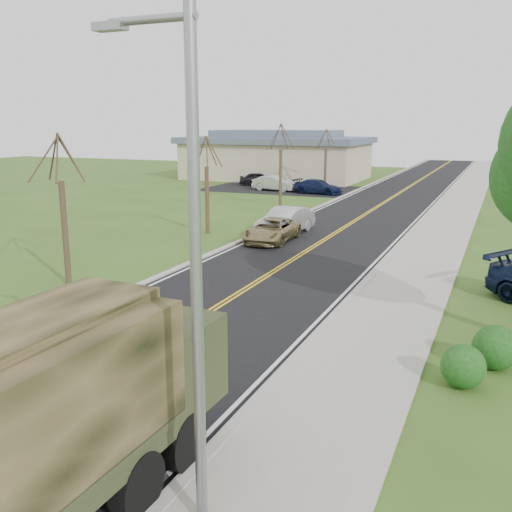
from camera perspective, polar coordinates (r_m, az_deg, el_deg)
The scene contains 17 objects.
ground at distance 13.41m, azimuth -24.18°, elevation -16.69°, with size 160.00×160.00×0.00m, color #39501A.
road at distance 48.83m, azimuth 12.74°, elevation 5.26°, with size 8.00×120.00×0.01m, color black.
curb_right at distance 48.23m, azimuth 17.60°, elevation 4.94°, with size 0.30×120.00×0.12m, color #9E998E.
sidewalk_right at distance 48.08m, azimuth 19.68°, elevation 4.75°, with size 3.20×120.00×0.10m, color #9E998E.
curb_left at distance 49.76m, azimuth 8.04°, elevation 5.65°, with size 0.30×120.00×0.10m, color #9E998E.
street_light at distance 8.41m, azimuth -6.62°, elevation -0.58°, with size 1.65×0.22×8.00m.
bare_tree_a at distance 24.08m, azimuth -18.64°, elevation 3.38°, with size 1.93×2.26×6.08m.
bare_tree_b at distance 33.86m, azimuth -4.92°, elevation 6.40°, with size 1.83×2.14×5.73m.
bare_tree_c at distance 44.69m, azimuth 2.48°, elevation 8.44°, with size 2.04×2.39×6.42m.
bare_tree_d at distance 56.04m, azimuth 6.96°, elevation 9.08°, with size 1.88×2.20×5.91m.
commercial_building at distance 68.38m, azimuth 2.09°, elevation 9.99°, with size 25.50×21.50×5.65m.
military_truck at distance 9.75m, azimuth -20.51°, elevation -14.23°, with size 2.70×7.31×3.61m.
suv_champagne at distance 31.55m, azimuth 1.59°, elevation 2.58°, with size 2.14×4.63×1.29m, color #8E7E50.
sedan_silver at distance 33.80m, azimuth 2.96°, elevation 3.53°, with size 1.67×4.78×1.58m, color silver.
lot_car_dark at distance 60.60m, azimuth 0.29°, elevation 7.71°, with size 1.65×4.10×1.40m, color black.
lot_car_silver at distance 55.91m, azimuth 1.94°, elevation 7.29°, with size 1.57×4.49×1.48m, color silver.
lot_car_navy at distance 53.68m, azimuth 6.22°, elevation 6.90°, with size 1.87×4.61×1.34m, color #0F1738.
Camera 1 is at (9.03, -7.55, 6.41)m, focal length 40.00 mm.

